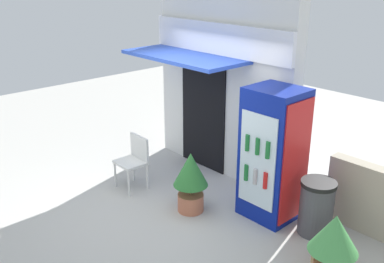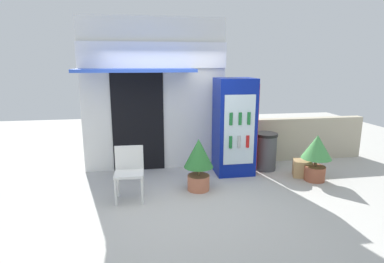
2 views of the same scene
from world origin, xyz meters
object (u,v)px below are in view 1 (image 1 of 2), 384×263
Objects in this scene: plastic_chair at (134,158)px; potted_plant_near_shop at (191,177)px; drink_cooler at (273,155)px; potted_plant_curbside at (333,243)px; cardboard_box at (331,257)px; trash_bin at (316,207)px.

potted_plant_near_shop reaches higher than plastic_chair.
drink_cooler is 2.15× the size of potted_plant_curbside.
potted_plant_near_shop is (-0.89, -0.79, -0.42)m from drink_cooler.
cardboard_box is (1.30, -0.46, -0.81)m from drink_cooler.
potted_plant_curbside is at bearing -62.42° from cardboard_box.
drink_cooler is at bearing 160.64° from cardboard_box.
drink_cooler is 2.06× the size of potted_plant_near_shop.
cardboard_box is at bearing 8.64° from potted_plant_near_shop.
trash_bin reaches higher than cardboard_box.
potted_plant_curbside is 1.07m from trash_bin.
drink_cooler is 1.26m from potted_plant_near_shop.
trash_bin is 0.82m from cardboard_box.
drink_cooler reaches higher than potted_plant_curbside.
drink_cooler is 1.60m from cardboard_box.
drink_cooler is at bearing -174.14° from trash_bin.
potted_plant_near_shop is 1.84m from trash_bin.
drink_cooler is 2.35m from plastic_chair.
plastic_chair is 3.45m from cardboard_box.
potted_plant_near_shop is at bearing -151.89° from trash_bin.
potted_plant_curbside reaches higher than plastic_chair.
potted_plant_curbside is (2.32, 0.08, -0.00)m from potted_plant_near_shop.
cardboard_box is at bearing -19.36° from drink_cooler.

